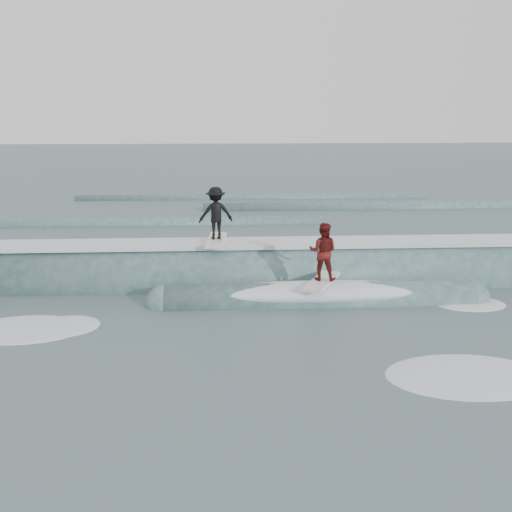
{
  "coord_description": "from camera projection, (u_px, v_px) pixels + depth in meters",
  "views": [
    {
      "loc": [
        -0.91,
        -13.47,
        5.5
      ],
      "look_at": [
        0.0,
        3.44,
        1.1
      ],
      "focal_mm": 40.0,
      "sensor_mm": 36.0,
      "label": 1
    }
  ],
  "objects": [
    {
      "name": "whitewater",
      "position": [
        307.0,
        347.0,
        13.54
      ],
      "size": [
        14.72,
        6.39,
        0.1
      ],
      "color": "white",
      "rests_on": "ground"
    },
    {
      "name": "far_swells",
      "position": [
        272.0,
        211.0,
        31.6
      ],
      "size": [
        38.0,
        8.65,
        0.8
      ],
      "color": "#345658",
      "rests_on": "ground"
    },
    {
      "name": "breaking_wave",
      "position": [
        262.0,
        282.0,
        18.48
      ],
      "size": [
        22.88,
        4.05,
        2.54
      ],
      "color": "#345658",
      "rests_on": "ground"
    },
    {
      "name": "surfer_black",
      "position": [
        216.0,
        215.0,
        18.12
      ],
      "size": [
        1.17,
        2.04,
        1.77
      ],
      "color": "silver",
      "rests_on": "ground"
    },
    {
      "name": "surfer_red",
      "position": [
        323.0,
        255.0,
        16.35
      ],
      "size": [
        1.38,
        2.04,
        1.78
      ],
      "color": "silver",
      "rests_on": "ground"
    },
    {
      "name": "ground",
      "position": [
        263.0,
        332.0,
        14.45
      ],
      "size": [
        160.0,
        160.0,
        0.0
      ],
      "primitive_type": "plane",
      "color": "#3C5358",
      "rests_on": "ground"
    }
  ]
}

